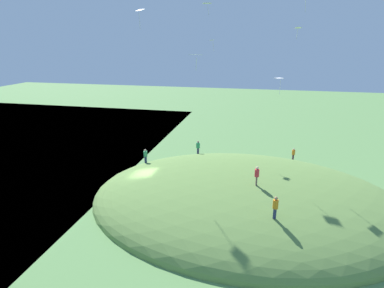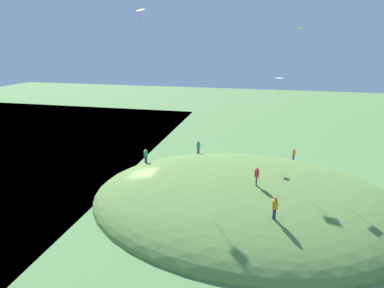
{
  "view_description": "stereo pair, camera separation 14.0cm",
  "coord_description": "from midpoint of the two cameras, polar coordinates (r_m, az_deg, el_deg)",
  "views": [
    {
      "loc": [
        11.63,
        -28.5,
        15.14
      ],
      "look_at": [
        5.3,
        0.04,
        5.59
      ],
      "focal_mm": 29.2,
      "sensor_mm": 36.0,
      "label": 1
    },
    {
      "loc": [
        11.77,
        -28.47,
        15.14
      ],
      "look_at": [
        5.3,
        0.04,
        5.59
      ],
      "focal_mm": 29.2,
      "sensor_mm": 36.0,
      "label": 2
    }
  ],
  "objects": [
    {
      "name": "kite_0",
      "position": [
        40.02,
        2.68,
        24.23
      ],
      "size": [
        1.09,
        0.83,
        1.44
      ],
      "color": "white"
    },
    {
      "name": "person_with_child",
      "position": [
        40.89,
        17.95,
        -1.54
      ],
      "size": [
        0.53,
        0.53,
        1.58
      ],
      "rotation": [
        0.0,
        0.0,
        2.13
      ],
      "color": "#412934",
      "rests_on": "grass_hill"
    },
    {
      "name": "person_watching_kites",
      "position": [
        28.63,
        11.63,
        -5.32
      ],
      "size": [
        0.48,
        0.48,
        1.81
      ],
      "rotation": [
        0.0,
        0.0,
        1.78
      ],
      "color": "brown",
      "rests_on": "grass_hill"
    },
    {
      "name": "ground_plane",
      "position": [
        34.31,
        -8.91,
        -8.33
      ],
      "size": [
        160.0,
        160.0,
        0.0
      ],
      "primitive_type": "plane",
      "color": "#5B894A"
    },
    {
      "name": "mooring_post",
      "position": [
        35.3,
        -14.38,
        -7.17
      ],
      "size": [
        0.14,
        0.14,
        0.83
      ],
      "primitive_type": "cylinder",
      "color": "#4F3D2C",
      "rests_on": "ground_plane"
    },
    {
      "name": "person_near_shore",
      "position": [
        39.66,
        1.01,
        -0.35
      ],
      "size": [
        0.67,
        0.67,
        1.72
      ],
      "rotation": [
        0.0,
        0.0,
        5.61
      ],
      "color": "#2C2C4E",
      "rests_on": "grass_hill"
    },
    {
      "name": "kite_1",
      "position": [
        39.03,
        18.69,
        19.37
      ],
      "size": [
        0.89,
        0.79,
        1.32
      ],
      "color": "silver"
    },
    {
      "name": "kite_6",
      "position": [
        36.96,
        -9.61,
        22.81
      ],
      "size": [
        1.17,
        1.05,
        2.07
      ],
      "color": "white"
    },
    {
      "name": "person_on_hilltop",
      "position": [
        24.73,
        14.84,
        -10.71
      ],
      "size": [
        0.59,
        0.59,
        1.84
      ],
      "rotation": [
        0.0,
        0.0,
        3.9
      ],
      "color": "navy",
      "rests_on": "grass_hill"
    },
    {
      "name": "grass_hill",
      "position": [
        32.12,
        9.5,
        -10.3
      ],
      "size": [
        30.85,
        23.45,
        5.69
      ],
      "primitive_type": "ellipsoid",
      "color": "olive",
      "rests_on": "ground_plane"
    },
    {
      "name": "person_walking_path",
      "position": [
        37.3,
        -8.62,
        -1.9
      ],
      "size": [
        0.54,
        0.54,
        1.72
      ],
      "rotation": [
        0.0,
        0.0,
        2.94
      ],
      "color": "#1D2C4D",
      "rests_on": "grass_hill"
    },
    {
      "name": "kite_10",
      "position": [
        26.12,
        0.51,
        15.9
      ],
      "size": [
        1.09,
        0.85,
        1.26
      ],
      "color": "silver"
    },
    {
      "name": "kite_2",
      "position": [
        32.55,
        15.5,
        11.35
      ],
      "size": [
        1.04,
        1.04,
        1.63
      ],
      "color": "white"
    },
    {
      "name": "kite_5",
      "position": [
        41.01,
        3.57,
        18.27
      ],
      "size": [
        0.66,
        0.77,
        1.42
      ],
      "color": "white"
    }
  ]
}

